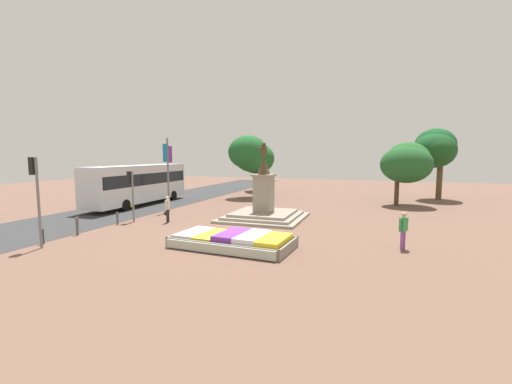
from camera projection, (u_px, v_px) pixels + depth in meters
name	position (u px, v px, depth m)	size (l,w,h in m)	color
ground_plane	(220.00, 236.00, 18.23)	(87.93, 87.93, 0.00)	brown
street_asphalt_strip	(65.00, 222.00, 21.83)	(6.79, 76.94, 0.01)	#333335
flower_planter	(234.00, 241.00, 15.88)	(5.79, 3.12, 0.71)	#38281C
statue_monument	(264.00, 207.00, 22.91)	(5.27, 5.27, 5.12)	gray
traffic_light_near_crossing	(36.00, 185.00, 15.53)	(0.41, 0.29, 4.19)	slate
traffic_light_mid_block	(131.00, 187.00, 21.81)	(0.41, 0.30, 3.24)	slate
banner_pole	(168.00, 171.00, 25.74)	(0.14, 1.19, 5.54)	slate
city_bus	(139.00, 182.00, 29.15)	(2.50, 11.09, 3.40)	silver
pedestrian_with_handbag	(167.00, 208.00, 21.67)	(0.32, 0.72, 1.69)	black
pedestrian_near_planter	(403.00, 228.00, 15.46)	(0.40, 0.48, 1.73)	#8C4C99
kerb_bollard_south	(42.00, 236.00, 16.43)	(0.17, 0.17, 0.79)	#2D2D33
kerb_bollard_mid_a	(77.00, 226.00, 18.28)	(0.16, 0.16, 0.99)	#4C5156
kerb_bollard_mid_b	(117.00, 218.00, 21.06)	(0.13, 0.13, 0.79)	#4C5156
park_tree_far_left	(407.00, 162.00, 28.74)	(4.16, 4.17, 5.35)	#4C3823
park_tree_behind_statue	(435.00, 149.00, 32.43)	(3.88, 4.77, 6.81)	brown
park_tree_far_right	(259.00, 158.00, 40.27)	(3.36, 3.87, 5.38)	#4C3823
park_tree_street_side	(252.00, 155.00, 34.12)	(4.46, 4.09, 6.20)	#4C3823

